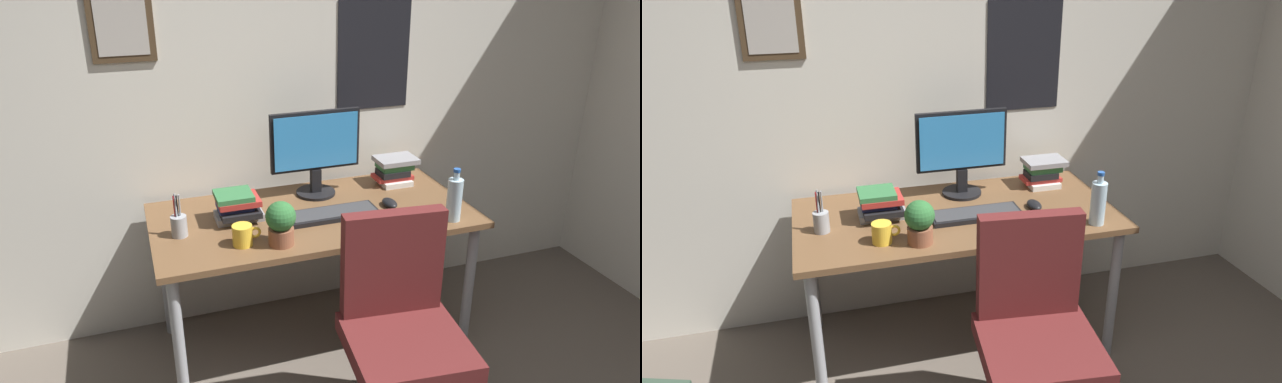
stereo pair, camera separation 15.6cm
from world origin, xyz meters
TOP-DOWN VIEW (x-y plane):
  - wall_back at (-0.00, 2.15)m, footprint 4.40×0.10m
  - desk at (0.19, 1.70)m, footprint 1.52×0.75m
  - office_chair at (0.33, 1.04)m, footprint 0.57×0.57m
  - monitor at (0.27, 1.91)m, footprint 0.46×0.20m
  - keyboard at (0.26, 1.63)m, footprint 0.43×0.15m
  - computer_mouse at (0.56, 1.64)m, footprint 0.06×0.11m
  - water_bottle at (0.77, 1.41)m, footprint 0.07×0.07m
  - coffee_mug_near at (-0.20, 1.49)m, footprint 0.12×0.09m
  - potted_plant at (-0.04, 1.44)m, footprint 0.13×0.13m
  - pen_cup at (-0.44, 1.66)m, footprint 0.07×0.07m
  - book_stack_left at (-0.17, 1.74)m, footprint 0.22×0.18m
  - book_stack_right at (0.71, 1.91)m, footprint 0.23×0.17m

SIDE VIEW (x-z plane):
  - office_chair at x=0.33m, z-range 0.05..1.00m
  - desk at x=0.19m, z-range 0.29..1.02m
  - keyboard at x=0.26m, z-range 0.73..0.76m
  - computer_mouse at x=0.56m, z-range 0.73..0.77m
  - coffee_mug_near at x=-0.20m, z-range 0.73..0.83m
  - pen_cup at x=-0.44m, z-range 0.69..0.89m
  - book_stack_left at x=-0.17m, z-range 0.73..0.87m
  - book_stack_right at x=0.71m, z-range 0.74..0.88m
  - potted_plant at x=-0.04m, z-range 0.74..0.94m
  - water_bottle at x=0.77m, z-range 0.71..0.97m
  - monitor at x=0.27m, z-range 0.76..1.19m
  - wall_back at x=0.00m, z-range 0.00..2.60m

